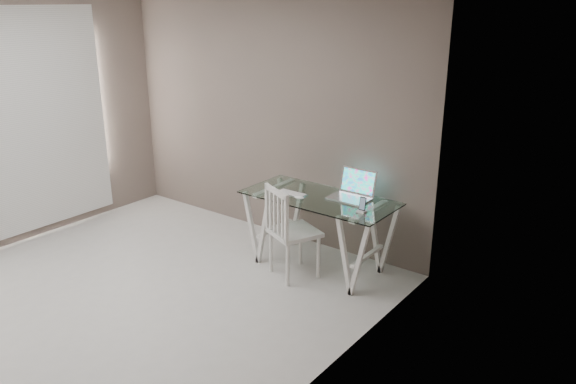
{
  "coord_description": "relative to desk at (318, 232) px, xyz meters",
  "views": [
    {
      "loc": [
        3.86,
        -2.48,
        2.55
      ],
      "look_at": [
        0.87,
        1.47,
        0.85
      ],
      "focal_mm": 35.0,
      "sensor_mm": 36.0,
      "label": 1
    }
  ],
  "objects": [
    {
      "name": "desk",
      "position": [
        0.0,
        0.0,
        0.0
      ],
      "size": [
        1.5,
        0.7,
        0.75
      ],
      "color": "silver",
      "rests_on": "ground"
    },
    {
      "name": "laptop",
      "position": [
        0.26,
        0.19,
        0.43
      ],
      "size": [
        0.38,
        0.33,
        0.26
      ],
      "color": "silver",
      "rests_on": "desk"
    },
    {
      "name": "phone_dock",
      "position": [
        0.53,
        -0.1,
        0.4
      ],
      "size": [
        0.07,
        0.07,
        0.14
      ],
      "color": "white",
      "rests_on": "desk"
    },
    {
      "name": "keyboard",
      "position": [
        -0.27,
        -0.08,
        0.37
      ],
      "size": [
        0.31,
        0.13,
        0.01
      ],
      "primitive_type": "cube",
      "color": "silver",
      "rests_on": "desk"
    },
    {
      "name": "chair",
      "position": [
        -0.13,
        -0.34,
        0.12
      ],
      "size": [
        0.55,
        0.55,
        0.91
      ],
      "rotation": [
        0.0,
        0.0,
        -0.41
      ],
      "color": "silver",
      "rests_on": "ground"
    },
    {
      "name": "mouse",
      "position": [
        -0.12,
        -0.16,
        0.38
      ],
      "size": [
        0.11,
        0.06,
        0.03
      ],
      "primitive_type": "ellipsoid",
      "color": "white",
      "rests_on": "desk"
    },
    {
      "name": "room",
      "position": [
        -1.09,
        -1.75,
        1.33
      ],
      "size": [
        4.5,
        4.52,
        2.71
      ],
      "color": "#BAB7B2",
      "rests_on": "ground"
    }
  ]
}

